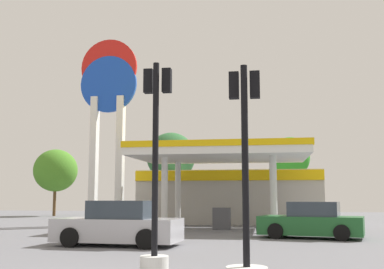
{
  "coord_description": "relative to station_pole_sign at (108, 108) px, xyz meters",
  "views": [
    {
      "loc": [
        3.15,
        -8.21,
        1.68
      ],
      "look_at": [
        0.22,
        10.23,
        4.13
      ],
      "focal_mm": 44.19,
      "sensor_mm": 36.0,
      "label": 1
    }
  ],
  "objects": [
    {
      "name": "tree_1",
      "position": [
        1.91,
        9.44,
        -2.17
      ],
      "size": [
        3.81,
        3.81,
        6.64
      ],
      "color": "brown",
      "rests_on": "ground"
    },
    {
      "name": "traffic_signal_2",
      "position": [
        8.85,
        -16.88,
        -5.5
      ],
      "size": [
        0.83,
        0.83,
        4.4
      ],
      "color": "silver",
      "rests_on": "ground"
    },
    {
      "name": "car_0",
      "position": [
        4.2,
        -10.66,
        -6.21
      ],
      "size": [
        4.41,
        2.21,
        1.54
      ],
      "color": "black",
      "rests_on": "ground"
    },
    {
      "name": "car_1",
      "position": [
        11.02,
        -6.67,
        -6.25
      ],
      "size": [
        4.36,
        2.56,
        1.46
      ],
      "color": "black",
      "rests_on": "ground"
    },
    {
      "name": "traffic_signal_3",
      "position": [
        6.79,
        -16.11,
        -5.11
      ],
      "size": [
        0.65,
        0.67,
        4.76
      ],
      "color": "silver",
      "rests_on": "ground"
    },
    {
      "name": "gas_station",
      "position": [
        6.95,
        3.94,
        -4.98
      ],
      "size": [
        11.17,
        13.7,
        4.26
      ],
      "color": "#ADA89E",
      "rests_on": "ground"
    },
    {
      "name": "tree_2",
      "position": [
        11.17,
        12.26,
        -2.13
      ],
      "size": [
        3.14,
        3.14,
        6.45
      ],
      "color": "brown",
      "rests_on": "ground"
    },
    {
      "name": "tree_0",
      "position": [
        -8.94,
        12.28,
        -2.99
      ],
      "size": [
        3.77,
        3.77,
        5.77
      ],
      "color": "brown",
      "rests_on": "ground"
    },
    {
      "name": "station_pole_sign",
      "position": [
        0.0,
        0.0,
        0.0
      ],
      "size": [
        3.44,
        0.56,
        11.12
      ],
      "color": "white",
      "rests_on": "ground"
    }
  ]
}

